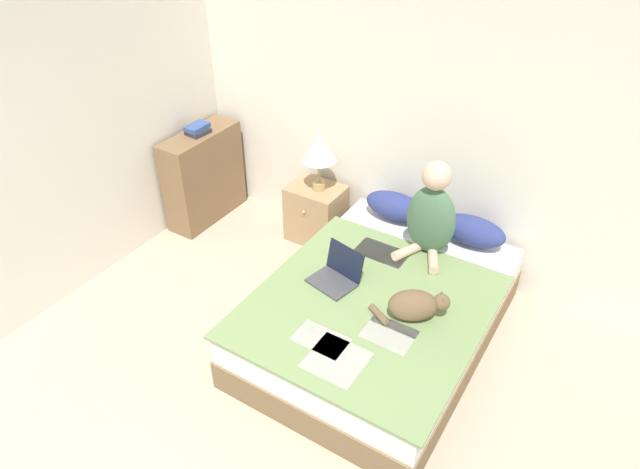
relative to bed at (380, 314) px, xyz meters
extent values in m
cube|color=silver|center=(-0.14, 1.07, 1.05)|extent=(5.30, 0.05, 2.55)
cube|color=silver|center=(-2.31, -0.64, 1.05)|extent=(0.05, 4.37, 2.55)
cube|color=brown|center=(0.00, 0.01, -0.11)|extent=(1.41, 1.98, 0.23)
cube|color=silver|center=(0.00, 0.01, 0.11)|extent=(1.39, 1.95, 0.21)
cube|color=#758E56|center=(0.00, -0.19, 0.22)|extent=(1.46, 1.59, 0.02)
cube|color=silver|center=(-0.10, -0.62, 0.23)|extent=(0.33, 0.21, 0.01)
cube|color=silver|center=(-0.19, 0.36, 0.23)|extent=(0.38, 0.23, 0.01)
cube|color=silver|center=(0.23, -0.35, 0.23)|extent=(0.31, 0.24, 0.01)
cube|color=silver|center=(0.06, -0.71, 0.23)|extent=(0.33, 0.33, 0.01)
ellipsoid|color=navy|center=(-0.32, 0.84, 0.34)|extent=(0.50, 0.25, 0.21)
ellipsoid|color=navy|center=(0.32, 0.84, 0.34)|extent=(0.50, 0.25, 0.21)
ellipsoid|color=#476B4C|center=(0.08, 0.57, 0.50)|extent=(0.36, 0.20, 0.54)
sphere|color=#DBB293|center=(0.08, 0.57, 0.87)|extent=(0.21, 0.21, 0.21)
cylinder|color=#DBB293|center=(-0.02, 0.44, 0.27)|extent=(0.17, 0.26, 0.07)
cylinder|color=#DBB293|center=(0.18, 0.44, 0.27)|extent=(0.17, 0.26, 0.07)
ellipsoid|color=brown|center=(0.28, -0.14, 0.33)|extent=(0.37, 0.34, 0.20)
sphere|color=brown|center=(0.43, -0.05, 0.36)|extent=(0.11, 0.11, 0.11)
cone|color=brown|center=(0.42, -0.02, 0.40)|extent=(0.05, 0.05, 0.05)
cone|color=brown|center=(0.45, -0.07, 0.40)|extent=(0.05, 0.05, 0.05)
cylinder|color=brown|center=(0.11, -0.26, 0.25)|extent=(0.17, 0.12, 0.04)
cube|color=#424247|center=(-0.32, -0.14, 0.24)|extent=(0.35, 0.28, 0.02)
cube|color=black|center=(-0.29, -0.01, 0.36)|extent=(0.31, 0.12, 0.22)
cube|color=tan|center=(-1.05, 0.81, 0.03)|extent=(0.46, 0.36, 0.52)
sphere|color=tan|center=(-1.05, 0.62, 0.15)|extent=(0.03, 0.03, 0.03)
cylinder|color=tan|center=(-1.01, 0.81, 0.33)|extent=(0.11, 0.11, 0.07)
cylinder|color=tan|center=(-1.01, 0.81, 0.47)|extent=(0.02, 0.02, 0.20)
cone|color=white|center=(-1.01, 0.81, 0.68)|extent=(0.29, 0.29, 0.23)
cube|color=brown|center=(-2.11, 0.57, 0.20)|extent=(0.29, 0.80, 0.85)
cube|color=#2D2D33|center=(-2.11, 0.57, 0.64)|extent=(0.17, 0.20, 0.04)
cube|color=#334C8E|center=(-2.12, 0.58, 0.68)|extent=(0.13, 0.21, 0.04)
camera|label=1|loc=(1.21, -2.72, 2.77)|focal=32.00mm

